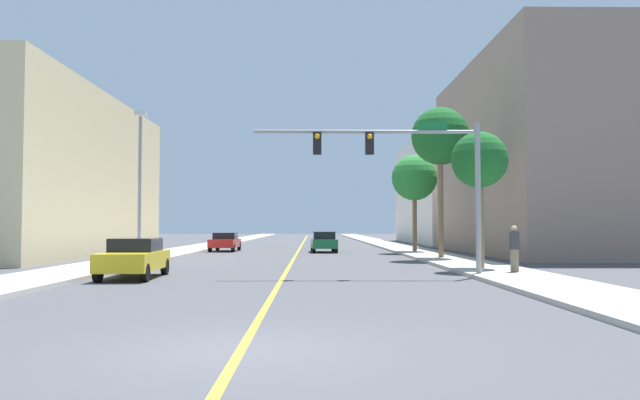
{
  "coord_description": "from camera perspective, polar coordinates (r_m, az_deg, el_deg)",
  "views": [
    {
      "loc": [
        1.11,
        -9.67,
        1.93
      ],
      "look_at": [
        1.52,
        24.58,
        3.36
      ],
      "focal_mm": 34.69,
      "sensor_mm": 36.0,
      "label": 1
    }
  ],
  "objects": [
    {
      "name": "street_lamp",
      "position": [
        31.8,
        -16.3,
        1.98
      ],
      "size": [
        0.56,
        0.28,
        7.47
      ],
      "color": "gray",
      "rests_on": "sidewalk_left"
    },
    {
      "name": "car_red",
      "position": [
        47.48,
        -8.74,
        -3.82
      ],
      "size": [
        2.0,
        4.27,
        1.4
      ],
      "rotation": [
        0.0,
        0.0,
        3.12
      ],
      "color": "red",
      "rests_on": "ground"
    },
    {
      "name": "car_green",
      "position": [
        45.14,
        0.36,
        -3.88
      ],
      "size": [
        1.93,
        4.24,
        1.5
      ],
      "rotation": [
        0.0,
        0.0,
        0.04
      ],
      "color": "#196638",
      "rests_on": "ground"
    },
    {
      "name": "traffic_signal_mast",
      "position": [
        23.56,
        8.09,
        3.52
      ],
      "size": [
        8.57,
        0.36,
        5.72
      ],
      "color": "gray",
      "rests_on": "sidewalk_right"
    },
    {
      "name": "sidewalk_right",
      "position": [
        52.24,
        7.55,
        -4.41
      ],
      "size": [
        3.23,
        168.0,
        0.15
      ],
      "primitive_type": "cube",
      "color": "#B2ADA3",
      "rests_on": "ground"
    },
    {
      "name": "building_right_near",
      "position": [
        46.51,
        20.66,
        3.62
      ],
      "size": [
        11.73,
        22.91,
        13.36
      ],
      "primitive_type": "cube",
      "color": "gray",
      "rests_on": "ground"
    },
    {
      "name": "car_yellow",
      "position": [
        23.9,
        -16.76,
        -5.1
      ],
      "size": [
        1.93,
        4.39,
        1.47
      ],
      "rotation": [
        0.0,
        0.0,
        3.17
      ],
      "color": "gold",
      "rests_on": "ground"
    },
    {
      "name": "palm_far",
      "position": [
        44.14,
        8.71,
        1.98
      ],
      "size": [
        3.21,
        3.21,
        6.78
      ],
      "color": "brown",
      "rests_on": "sidewalk_right"
    },
    {
      "name": "palm_near",
      "position": [
        27.4,
        14.5,
        3.45
      ],
      "size": [
        2.41,
        2.41,
        5.83
      ],
      "color": "brown",
      "rests_on": "sidewalk_right"
    },
    {
      "name": "lane_marking_center",
      "position": [
        51.72,
        -1.91,
        -4.53
      ],
      "size": [
        0.16,
        144.0,
        0.01
      ],
      "primitive_type": "cube",
      "color": "yellow",
      "rests_on": "ground"
    },
    {
      "name": "palm_mid",
      "position": [
        35.97,
        11.03,
        5.7
      ],
      "size": [
        3.28,
        3.28,
        8.53
      ],
      "color": "brown",
      "rests_on": "sidewalk_right"
    },
    {
      "name": "ground",
      "position": [
        51.72,
        -1.91,
        -4.53
      ],
      "size": [
        192.0,
        192.0,
        0.0
      ],
      "primitive_type": "plane",
      "color": "#47474C"
    },
    {
      "name": "building_right_far",
      "position": [
        71.53,
        13.67,
        0.64
      ],
      "size": [
        13.39,
        25.03,
        11.28
      ],
      "primitive_type": "cube",
      "color": "silver",
      "rests_on": "ground"
    },
    {
      "name": "pedestrian",
      "position": [
        25.06,
        17.5,
        -4.3
      ],
      "size": [
        0.38,
        0.38,
        1.79
      ],
      "rotation": [
        0.0,
        0.0,
        0.77
      ],
      "color": "#726651",
      "rests_on": "sidewalk_right"
    },
    {
      "name": "sidewalk_left",
      "position": [
        52.6,
        -11.31,
        -4.37
      ],
      "size": [
        3.23,
        168.0,
        0.15
      ],
      "primitive_type": "cube",
      "color": "beige",
      "rests_on": "ground"
    }
  ]
}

